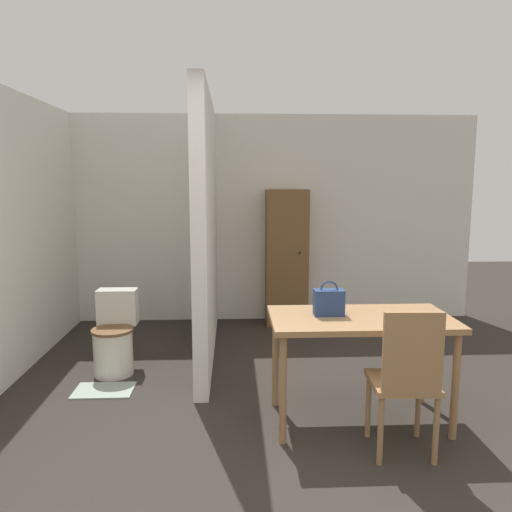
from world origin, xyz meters
TOP-DOWN VIEW (x-y plane):
  - wall_back at (0.00, 3.84)m, footprint 5.35×0.12m
  - partition_wall at (-0.55, 2.59)m, footprint 0.12×2.38m
  - dining_table at (0.60, 1.06)m, footprint 1.27×0.68m
  - wooden_chair at (0.77, 0.59)m, footprint 0.41×0.41m
  - toilet at (-1.36, 2.10)m, footprint 0.36×0.51m
  - handbag at (0.38, 1.10)m, footprint 0.21×0.11m
  - wooden_cabinet at (0.35, 3.58)m, footprint 0.49×0.39m
  - bath_mat at (-1.36, 1.66)m, footprint 0.48×0.32m

SIDE VIEW (x-z plane):
  - bath_mat at x=-1.36m, z-range 0.00..0.01m
  - toilet at x=-1.36m, z-range -0.05..0.68m
  - wooden_chair at x=0.77m, z-range 0.04..1.00m
  - dining_table at x=0.60m, z-range 0.30..1.08m
  - wooden_cabinet at x=0.35m, z-range 0.00..1.62m
  - handbag at x=0.38m, z-range 0.75..1.00m
  - partition_wall at x=-0.55m, z-range 0.00..2.50m
  - wall_back at x=0.00m, z-range 0.00..2.50m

